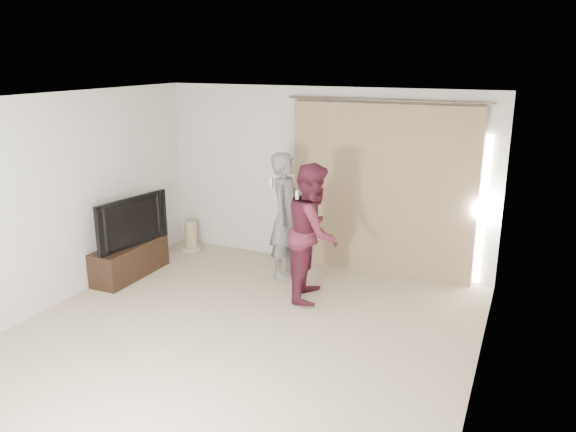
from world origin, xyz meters
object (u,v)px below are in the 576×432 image
at_px(person_man, 286,216).
at_px(person_woman, 313,232).
at_px(tv, 127,220).
at_px(tv_console, 130,260).

relative_size(person_man, person_woman, 1.01).
bearing_deg(tv, person_woman, -71.54).
relative_size(tv, person_man, 0.68).
xyz_separation_m(tv_console, person_woman, (2.62, 0.39, 0.64)).
distance_m(person_man, person_woman, 0.78).
distance_m(tv, person_woman, 2.65).
relative_size(tv, person_woman, 0.68).
xyz_separation_m(tv_console, person_man, (2.02, 0.89, 0.65)).
height_order(tv_console, person_woman, person_woman).
relative_size(tv_console, person_man, 0.70).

